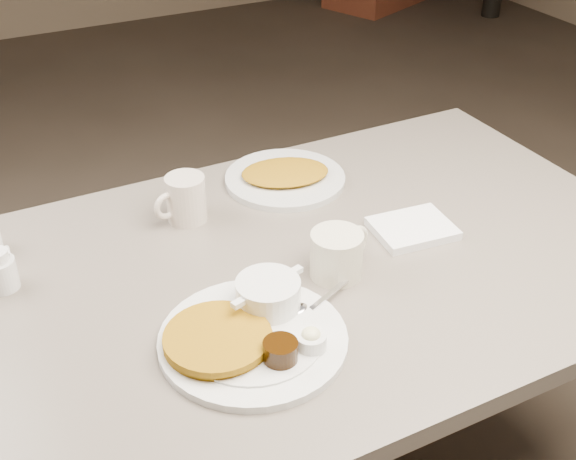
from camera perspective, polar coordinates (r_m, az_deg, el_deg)
name	(u,v)px	position (r m, az deg, el deg)	size (l,w,h in m)	color
diner_table	(292,332)	(1.53, 0.35, -7.92)	(1.50, 0.90, 0.75)	slate
main_plate	(252,328)	(1.24, -2.83, -7.63)	(0.42, 0.39, 0.07)	white
coffee_mug_near	(338,253)	(1.38, 3.89, -1.79)	(0.15, 0.13, 0.09)	beige
napkin	(413,228)	(1.53, 9.64, 0.12)	(0.17, 0.14, 0.02)	white
coffee_mug_far	(185,199)	(1.55, -8.00, 2.39)	(0.13, 0.10, 0.10)	beige
hash_plate	(285,177)	(1.69, -0.23, 4.16)	(0.34, 0.34, 0.04)	silver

